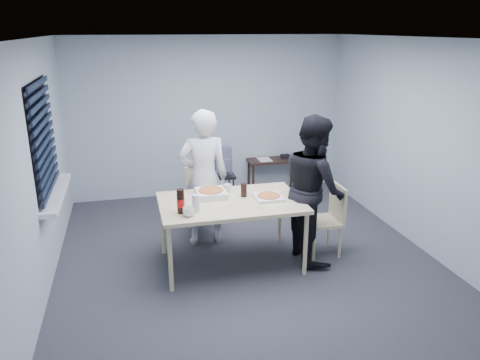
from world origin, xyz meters
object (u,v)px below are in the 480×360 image
object	(u,v)px
mug_a	(188,212)
soda_bottle	(181,202)
chair_right	(329,215)
person_black	(314,189)
side_table	(273,164)
dining_table	(231,206)
stool	(222,181)
backpack	(221,161)
person_white	(204,178)
mug_b	(227,188)
chair_far	(201,195)

from	to	relation	value
mug_a	soda_bottle	world-z (taller)	soda_bottle
chair_right	person_black	bearing A→B (deg)	-171.51
person_black	side_table	xyz separation A→B (m)	(0.27, 2.42, -0.39)
dining_table	stool	xyz separation A→B (m)	(0.27, 1.86, -0.31)
mug_a	soda_bottle	distance (m)	0.15
dining_table	person_black	distance (m)	1.01
stool	chair_right	bearing A→B (deg)	-62.49
mug_a	backpack	bearing A→B (deg)	69.76
person_white	side_table	distance (m)	2.29
person_white	person_black	size ratio (longest dim) A/B	1.00
person_white	person_black	bearing A→B (deg)	149.49
mug_b	soda_bottle	bearing A→B (deg)	-138.62
chair_far	person_white	bearing A→B (deg)	-94.20
chair_far	soda_bottle	size ratio (longest dim) A/B	3.31
chair_far	backpack	bearing A→B (deg)	59.94
side_table	backpack	xyz separation A→B (m)	(-1.01, -0.53, 0.26)
person_black	soda_bottle	xyz separation A→B (m)	(-1.60, -0.18, 0.04)
person_white	stool	distance (m)	1.36
person_white	mug_a	bearing A→B (deg)	71.64
side_table	soda_bottle	size ratio (longest dim) A/B	3.20
dining_table	mug_b	size ratio (longest dim) A/B	16.41
side_table	mug_a	distance (m)	3.27
chair_far	chair_right	size ratio (longest dim) A/B	1.00
chair_far	chair_right	bearing A→B (deg)	-37.67
side_table	mug_a	size ratio (longest dim) A/B	6.99
person_white	soda_bottle	xyz separation A→B (m)	(-0.40, -0.89, 0.04)
dining_table	stool	world-z (taller)	dining_table
stool	mug_b	distance (m)	1.60
mug_b	soda_bottle	size ratio (longest dim) A/B	0.37
soda_bottle	mug_b	bearing A→B (deg)	41.38
stool	mug_a	distance (m)	2.37
chair_far	side_table	bearing A→B (deg)	41.78
chair_far	person_white	size ratio (longest dim) A/B	0.50
side_table	mug_b	xyz separation A→B (m)	(-1.24, -2.04, 0.35)
stool	mug_a	xyz separation A→B (m)	(-0.80, -2.19, 0.42)
side_table	backpack	size ratio (longest dim) A/B	2.00
chair_far	chair_right	world-z (taller)	same
chair_right	mug_b	size ratio (longest dim) A/B	8.90
side_table	backpack	distance (m)	1.16
side_table	stool	size ratio (longest dim) A/B	1.59
side_table	chair_right	bearing A→B (deg)	-90.77
person_black	backpack	bearing A→B (deg)	21.14
dining_table	chair_far	distance (m)	1.12
backpack	chair_far	bearing A→B (deg)	-99.53
dining_table	backpack	world-z (taller)	backpack
dining_table	mug_a	distance (m)	0.64
side_table	chair_far	bearing A→B (deg)	-138.22
person_black	dining_table	bearing A→B (deg)	87.21
mug_a	soda_bottle	size ratio (longest dim) A/B	0.46
mug_b	mug_a	bearing A→B (deg)	-130.47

